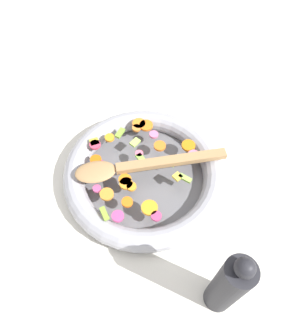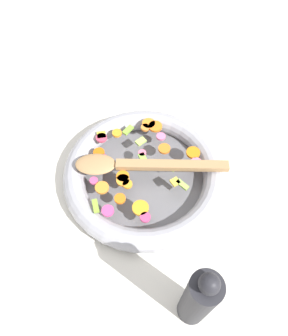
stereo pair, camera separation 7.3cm
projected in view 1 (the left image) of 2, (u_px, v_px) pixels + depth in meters
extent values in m
plane|color=silver|center=(144.00, 179.00, 0.78)|extent=(4.00, 4.00, 0.00)
cylinder|color=slate|center=(144.00, 178.00, 0.77)|extent=(0.32, 0.32, 0.01)
torus|color=#9E9EA5|center=(144.00, 174.00, 0.75)|extent=(0.37, 0.37, 0.05)
cylinder|color=orange|center=(146.00, 125.00, 0.79)|extent=(0.04, 0.04, 0.01)
cylinder|color=orange|center=(136.00, 128.00, 0.79)|extent=(0.03, 0.03, 0.01)
cylinder|color=orange|center=(110.00, 138.00, 0.77)|extent=(0.03, 0.03, 0.01)
cylinder|color=orange|center=(149.00, 208.00, 0.68)|extent=(0.05, 0.05, 0.01)
cylinder|color=orange|center=(107.00, 194.00, 0.69)|extent=(0.03, 0.03, 0.01)
cylinder|color=orange|center=(131.00, 187.00, 0.70)|extent=(0.02, 0.02, 0.01)
cylinder|color=orange|center=(160.00, 146.00, 0.76)|extent=(0.04, 0.04, 0.01)
cylinder|color=orange|center=(126.00, 184.00, 0.71)|extent=(0.04, 0.04, 0.01)
cylinder|color=orange|center=(188.00, 146.00, 0.76)|extent=(0.04, 0.04, 0.01)
cylinder|color=orange|center=(139.00, 124.00, 0.80)|extent=(0.04, 0.04, 0.01)
cylinder|color=orange|center=(125.00, 180.00, 0.71)|extent=(0.03, 0.03, 0.01)
cylinder|color=orange|center=(96.00, 160.00, 0.74)|extent=(0.04, 0.04, 0.01)
cylinder|color=orange|center=(127.00, 202.00, 0.68)|extent=(0.03, 0.03, 0.01)
cube|color=#AFDB5F|center=(134.00, 143.00, 0.77)|extent=(0.03, 0.03, 0.01)
cube|color=#84B83B|center=(120.00, 133.00, 0.78)|extent=(0.03, 0.03, 0.01)
cube|color=#8AB337|center=(104.00, 214.00, 0.67)|extent=(0.03, 0.02, 0.01)
cube|color=#92D349|center=(139.00, 159.00, 0.74)|extent=(0.03, 0.02, 0.01)
cube|color=#9BC651|center=(185.00, 178.00, 0.72)|extent=(0.03, 0.03, 0.01)
cube|color=#B9DC61|center=(169.00, 163.00, 0.74)|extent=(0.03, 0.03, 0.01)
cylinder|color=#DB4484|center=(118.00, 216.00, 0.67)|extent=(0.03, 0.03, 0.01)
cylinder|color=#D12E6E|center=(101.00, 166.00, 0.73)|extent=(0.03, 0.03, 0.01)
cylinder|color=#CF4B81|center=(97.00, 189.00, 0.70)|extent=(0.03, 0.03, 0.01)
cylinder|color=pink|center=(193.00, 155.00, 0.75)|extent=(0.03, 0.03, 0.01)
cylinder|color=pink|center=(154.00, 135.00, 0.78)|extent=(0.03, 0.03, 0.01)
cylinder|color=#EF6984|center=(138.00, 154.00, 0.75)|extent=(0.03, 0.03, 0.01)
cylinder|color=#D4415D|center=(95.00, 145.00, 0.76)|extent=(0.03, 0.03, 0.01)
cylinder|color=#C53F71|center=(156.00, 216.00, 0.67)|extent=(0.03, 0.03, 0.01)
cube|color=yellow|center=(94.00, 142.00, 0.77)|extent=(0.02, 0.02, 0.01)
cube|color=yellow|center=(177.00, 177.00, 0.72)|extent=(0.02, 0.02, 0.01)
cube|color=#A87F51|center=(172.00, 161.00, 0.73)|extent=(0.05, 0.25, 0.01)
ellipsoid|color=#A87F51|center=(96.00, 172.00, 0.71)|extent=(0.07, 0.10, 0.01)
cylinder|color=#232328|center=(228.00, 286.00, 0.55)|extent=(0.05, 0.05, 0.19)
sphere|color=#232328|center=(245.00, 268.00, 0.46)|extent=(0.03, 0.03, 0.03)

